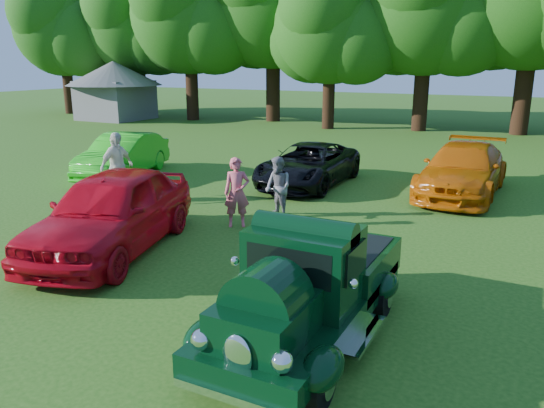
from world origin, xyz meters
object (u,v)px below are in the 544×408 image
at_px(back_car_lime, 123,155).
at_px(spectator_white, 117,167).
at_px(hero_pickup, 309,289).
at_px(spectator_pink, 237,192).
at_px(back_car_black, 308,165).
at_px(back_car_orange, 463,170).
at_px(gazebo, 114,84).
at_px(spectator_grey, 278,187).
at_px(red_convertible, 112,211).

height_order(back_car_lime, spectator_white, spectator_white).
xyz_separation_m(hero_pickup, spectator_pink, (-3.65, 4.13, 0.10)).
xyz_separation_m(spectator_pink, spectator_white, (-4.24, 0.53, 0.15)).
distance_m(hero_pickup, back_car_lime, 12.55).
bearing_deg(back_car_black, spectator_white, -133.58).
relative_size(back_car_orange, gazebo, 0.81).
xyz_separation_m(back_car_lime, spectator_pink, (6.50, -3.25, 0.11)).
xyz_separation_m(spectator_pink, spectator_grey, (0.52, 1.17, -0.06)).
bearing_deg(spectator_grey, back_car_black, 131.96).
distance_m(red_convertible, spectator_grey, 4.30).
bearing_deg(gazebo, back_car_orange, -25.56).
bearing_deg(back_car_lime, spectator_pink, -41.22).
bearing_deg(red_convertible, back_car_black, 65.30).
xyz_separation_m(back_car_orange, gazebo, (-24.36, 11.65, 1.65)).
bearing_deg(back_car_lime, back_car_orange, -1.50).
bearing_deg(spectator_white, gazebo, 47.04).
height_order(back_car_black, spectator_grey, spectator_grey).
bearing_deg(spectator_grey, spectator_pink, -83.12).
bearing_deg(hero_pickup, back_car_black, 113.26).
distance_m(back_car_lime, spectator_pink, 7.27).
bearing_deg(hero_pickup, spectator_white, 149.39).
bearing_deg(spectator_white, spectator_pink, -93.06).
distance_m(back_car_black, back_car_orange, 4.70).
bearing_deg(hero_pickup, back_car_lime, 143.96).
xyz_separation_m(red_convertible, back_car_lime, (-5.03, 5.89, -0.12)).
bearing_deg(spectator_grey, spectator_white, -141.71).
xyz_separation_m(back_car_black, spectator_white, (-4.02, -4.34, 0.32)).
bearing_deg(spectator_pink, back_car_orange, 19.46).
bearing_deg(spectator_white, red_convertible, -134.69).
relative_size(red_convertible, spectator_pink, 2.97).
relative_size(back_car_black, back_car_orange, 0.92).
relative_size(back_car_orange, spectator_grey, 3.34).
height_order(hero_pickup, spectator_pink, hero_pickup).
xyz_separation_m(back_car_black, back_car_orange, (4.60, 0.92, 0.09)).
distance_m(red_convertible, spectator_white, 4.22).
relative_size(spectator_white, gazebo, 0.31).
bearing_deg(gazebo, spectator_white, -47.05).
bearing_deg(back_car_black, gazebo, 146.73).
xyz_separation_m(spectator_grey, spectator_white, (-4.76, -0.64, 0.21)).
height_order(back_car_orange, gazebo, gazebo).
bearing_deg(back_car_orange, spectator_white, -146.80).
height_order(back_car_lime, spectator_grey, spectator_grey).
bearing_deg(hero_pickup, spectator_pink, 131.40).
distance_m(spectator_white, gazebo, 23.14).
bearing_deg(red_convertible, spectator_white, 115.88).
bearing_deg(back_car_black, spectator_pink, -88.15).
relative_size(hero_pickup, back_car_orange, 0.84).
height_order(hero_pickup, back_car_orange, hero_pickup).
distance_m(back_car_lime, spectator_grey, 7.31).
distance_m(back_car_black, spectator_white, 5.92).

